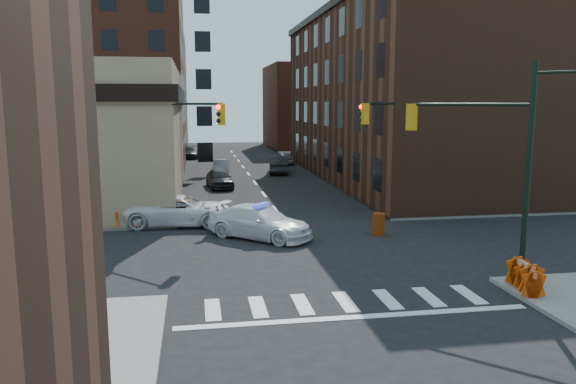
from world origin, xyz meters
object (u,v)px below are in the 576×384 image
object	(u,v)px
pedestrian_b	(66,213)
barrel_road	(379,224)
pickup	(181,210)
parked_car_enear	(278,165)
barricade_nw_a	(128,218)
barrel_bank	(187,209)
pedestrian_a	(161,208)
barricade_se_a	(524,276)
police_car	(260,222)
parked_car_wnear	(219,179)
parked_car_wfar	(221,166)

from	to	relation	value
pedestrian_b	barrel_road	distance (m)	16.37
pickup	parked_car_enear	xyz separation A→B (m)	(8.69, 21.70, -0.02)
pickup	barricade_nw_a	bearing A→B (deg)	109.41
barrel_bank	barricade_nw_a	size ratio (longest dim) A/B	0.79
pickup	barrel_road	xyz separation A→B (m)	(10.03, -4.02, -0.27)
pedestrian_a	barricade_nw_a	bearing A→B (deg)	-137.94
barrel_road	barricade_nw_a	bearing A→B (deg)	165.33
barricade_se_a	police_car	bearing A→B (deg)	45.08
pedestrian_a	pickup	bearing A→B (deg)	52.17
police_car	parked_car_wnear	size ratio (longest dim) A/B	1.26
barrel_bank	barricade_nw_a	world-z (taller)	barricade_nw_a
barricade_se_a	parked_car_wfar	bearing A→B (deg)	18.62
parked_car_wfar	parked_car_enear	world-z (taller)	parked_car_enear
parked_car_wfar	barrel_road	distance (m)	27.53
barrel_bank	barricade_nw_a	bearing A→B (deg)	-138.27
parked_car_wnear	parked_car_wfar	distance (m)	9.38
barrel_road	police_car	bearing A→B (deg)	176.13
pedestrian_a	barricade_nw_a	world-z (taller)	pedestrian_a
pickup	barrel_bank	size ratio (longest dim) A/B	5.85
parked_car_wfar	pedestrian_a	distance (m)	23.44
police_car	barricade_se_a	bearing A→B (deg)	-99.20
police_car	pickup	size ratio (longest dim) A/B	0.92
parked_car_wnear	parked_car_enear	distance (m)	10.30
pedestrian_b	barrel_road	world-z (taller)	pedestrian_b
parked_car_enear	barrel_road	bearing A→B (deg)	100.35
pickup	parked_car_enear	world-z (taller)	pickup
parked_car_enear	pedestrian_b	bearing A→B (deg)	63.86
police_car	pedestrian_b	world-z (taller)	pedestrian_b
pedestrian_b	parked_car_enear	bearing A→B (deg)	24.43
pickup	parked_car_wfar	size ratio (longest dim) A/B	1.54
parked_car_wnear	pedestrian_a	world-z (taller)	pedestrian_a
parked_car_wnear	barricade_nw_a	bearing A→B (deg)	-118.10
barrel_bank	pickup	bearing A→B (deg)	-98.26
police_car	parked_car_enear	xyz separation A→B (m)	(4.73, 25.32, 0.01)
parked_car_wfar	parked_car_enear	xyz separation A→B (m)	(5.40, -0.96, 0.17)
barricade_nw_a	parked_car_enear	bearing A→B (deg)	69.73
pickup	parked_car_wnear	distance (m)	13.58
police_car	parked_car_wfar	distance (m)	26.29
pedestrian_b	barricade_nw_a	xyz separation A→B (m)	(3.16, -0.30, -0.34)
pedestrian_b	parked_car_wfar	bearing A→B (deg)	36.13
barrel_road	parked_car_wfar	bearing A→B (deg)	104.16
pickup	parked_car_wnear	size ratio (longest dim) A/B	1.36
parked_car_enear	police_car	bearing A→B (deg)	86.80
parked_car_wfar	pedestrian_a	size ratio (longest dim) A/B	2.06
police_car	barricade_nw_a	distance (m)	7.35
pickup	barricade_nw_a	distance (m)	2.85
parked_car_wfar	barricade_se_a	distance (m)	37.13
pedestrian_b	barrel_bank	bearing A→B (deg)	-10.68
parked_car_wnear	barrel_road	world-z (taller)	parked_car_wnear
police_car	barricade_nw_a	size ratio (longest dim) A/B	4.26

